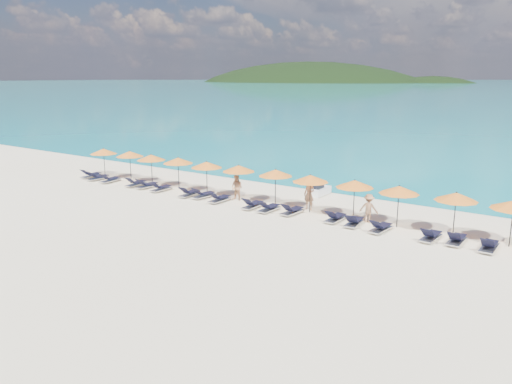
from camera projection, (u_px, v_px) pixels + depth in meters
The scene contains 36 objects.
ground at pixel (224, 224), 26.85m from camera, with size 1400.00×1400.00×0.00m, color beige.
headland_main at pixel (306, 113), 633.69m from camera, with size 374.00×242.00×126.50m.
headland_small at pixel (430, 115), 564.89m from camera, with size 162.00×126.00×85.50m.
jetski at pixel (319, 191), 33.31m from camera, with size 0.81×2.07×0.73m.
beachgoer_a at pixel (309, 194), 29.54m from camera, with size 0.68×0.45×1.86m, color tan.
beachgoer_b at pixel (237, 188), 31.79m from camera, with size 0.80×0.46×1.64m, color tan.
beachgoer_c at pixel (369, 208), 27.00m from camera, with size 1.02×0.47×1.58m, color tan.
umbrella_0 at pixel (104, 151), 39.05m from camera, with size 2.10×2.10×2.28m.
umbrella_1 at pixel (130, 154), 37.75m from camera, with size 2.10×2.10×2.28m.
umbrella_2 at pixel (151, 157), 36.12m from camera, with size 2.10×2.10×2.28m.
umbrella_3 at pixel (178, 161), 34.79m from camera, with size 2.10×2.10×2.28m.
umbrella_4 at pixel (207, 165), 33.16m from camera, with size 2.10×2.10×2.28m.
umbrella_5 at pixel (239, 168), 31.82m from camera, with size 2.10×2.10×2.28m.
umbrella_6 at pixel (276, 173), 30.38m from camera, with size 2.10×2.10×2.28m.
umbrella_7 at pixel (310, 178), 28.71m from camera, with size 2.10×2.10×2.28m.
umbrella_8 at pixel (355, 184), 27.29m from camera, with size 2.10×2.10×2.28m.
umbrella_9 at pixel (399, 190), 25.85m from camera, with size 2.10×2.10×2.28m.
umbrella_10 at pixel (456, 197), 24.37m from camera, with size 2.10×2.10×2.28m.
lounger_0 at pixel (91, 175), 38.94m from camera, with size 0.66×1.71×0.66m.
lounger_1 at pixel (98, 177), 38.09m from camera, with size 0.76×1.75×0.66m.
lounger_2 at pixel (110, 179), 37.25m from camera, with size 0.77×1.75×0.66m.
lounger_3 at pixel (136, 183), 35.93m from camera, with size 0.70×1.73×0.66m.
lounger_4 at pixel (147, 185), 35.35m from camera, with size 0.75×1.74×0.66m.
lounger_5 at pixel (161, 188), 34.41m from camera, with size 0.68×1.72×0.66m.
lounger_6 at pixel (189, 193), 32.91m from camera, with size 0.70×1.73×0.66m.
lounger_7 at pixel (204, 195), 32.49m from camera, with size 0.79×1.75×0.66m.
lounger_8 at pixel (219, 199), 31.42m from camera, with size 0.62×1.70×0.66m.
lounger_9 at pixel (253, 205), 29.96m from camera, with size 0.69×1.72×0.66m.
lounger_10 at pixel (269, 208), 29.25m from camera, with size 0.63×1.70×0.66m.
lounger_11 at pixel (292, 211), 28.64m from camera, with size 0.73×1.74×0.66m.
lounger_12 at pixel (335, 218), 27.22m from camera, with size 0.65×1.71×0.66m.
lounger_13 at pixel (354, 222), 26.46m from camera, with size 0.79×1.75×0.66m.
lounger_14 at pixel (380, 227), 25.44m from camera, with size 0.77×1.75×0.66m.
lounger_15 at pixel (431, 236), 24.12m from camera, with size 0.72×1.73×0.66m.
lounger_16 at pixel (457, 239), 23.62m from camera, with size 0.63×1.70×0.66m.
lounger_17 at pixel (489, 246), 22.71m from camera, with size 0.63×1.70×0.66m.
Camera 1 is at (16.23, -20.07, 7.78)m, focal length 35.00 mm.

